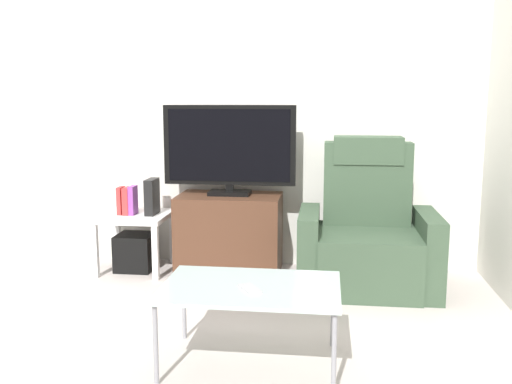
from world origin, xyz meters
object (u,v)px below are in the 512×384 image
object	(u,v)px
side_table	(135,223)
book_leftmost	(121,201)
book_rightmost	(133,200)
book_middle	(128,201)
television	(229,148)
recliner_armchair	(367,236)
coffee_table	(251,291)
cell_phone	(250,289)
subwoofer_box	(136,252)
game_console	(152,197)
tv_stand	(230,234)

from	to	relation	value
side_table	book_leftmost	xyz separation A→B (m)	(-0.10, -0.02, 0.18)
book_rightmost	book_middle	bearing A→B (deg)	180.00
television	recliner_armchair	size ratio (longest dim) A/B	0.95
coffee_table	cell_phone	xyz separation A→B (m)	(0.00, -0.06, 0.03)
book_leftmost	book_rightmost	size ratio (longest dim) A/B	0.96
subwoofer_box	game_console	xyz separation A→B (m)	(0.15, 0.01, 0.45)
television	coffee_table	xyz separation A→B (m)	(0.38, -1.57, -0.59)
side_table	subwoofer_box	size ratio (longest dim) A/B	1.87
book_leftmost	cell_phone	world-z (taller)	book_leftmost
side_table	book_middle	size ratio (longest dim) A/B	2.52
side_table	game_console	xyz separation A→B (m)	(0.14, 0.01, 0.21)
recliner_armchair	coffee_table	size ratio (longest dim) A/B	1.20
television	book_leftmost	distance (m)	0.96
book_middle	cell_phone	distance (m)	1.97
book_leftmost	game_console	xyz separation A→B (m)	(0.24, 0.03, 0.03)
book_middle	game_console	xyz separation A→B (m)	(0.19, 0.03, 0.03)
book_leftmost	book_middle	xyz separation A→B (m)	(0.05, 0.00, -0.00)
subwoofer_box	book_leftmost	bearing A→B (deg)	-168.69
tv_stand	cell_phone	bearing A→B (deg)	-76.72
subwoofer_box	book_leftmost	size ratio (longest dim) A/B	1.33
recliner_armchair	tv_stand	bearing A→B (deg)	176.92
game_console	coffee_table	world-z (taller)	game_console
tv_stand	television	distance (m)	0.67
recliner_armchair	coffee_table	xyz separation A→B (m)	(-0.67, -1.35, 0.02)
book_middle	cell_phone	xyz separation A→B (m)	(1.19, -1.57, -0.14)
book_leftmost	book_middle	size ratio (longest dim) A/B	1.02
recliner_armchair	game_console	bearing A→B (deg)	-178.52
side_table	book_leftmost	world-z (taller)	book_leftmost
tv_stand	cell_phone	distance (m)	1.66
tv_stand	cell_phone	world-z (taller)	tv_stand
side_table	tv_stand	bearing A→B (deg)	2.05
book_middle	game_console	size ratio (longest dim) A/B	0.76
coffee_table	tv_stand	bearing A→B (deg)	103.67
book_leftmost	coffee_table	bearing A→B (deg)	-50.58
recliner_armchair	subwoofer_box	size ratio (longest dim) A/B	3.74
television	tv_stand	bearing A→B (deg)	-90.00
side_table	book_rightmost	size ratio (longest dim) A/B	2.38
coffee_table	game_console	bearing A→B (deg)	122.88
television	game_console	world-z (taller)	television
recliner_armchair	cell_phone	size ratio (longest dim) A/B	7.20
game_console	coffee_table	distance (m)	1.84
book_leftmost	book_rightmost	world-z (taller)	book_rightmost
tv_stand	book_rightmost	distance (m)	0.81
recliner_armchair	cell_phone	distance (m)	1.56
book_middle	book_leftmost	bearing A→B (deg)	180.00
recliner_armchair	subwoofer_box	xyz separation A→B (m)	(-1.81, 0.18, -0.23)
subwoofer_box	game_console	bearing A→B (deg)	3.95
tv_stand	subwoofer_box	size ratio (longest dim) A/B	2.76
subwoofer_box	game_console	size ratio (longest dim) A/B	1.03
side_table	game_console	bearing A→B (deg)	3.95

